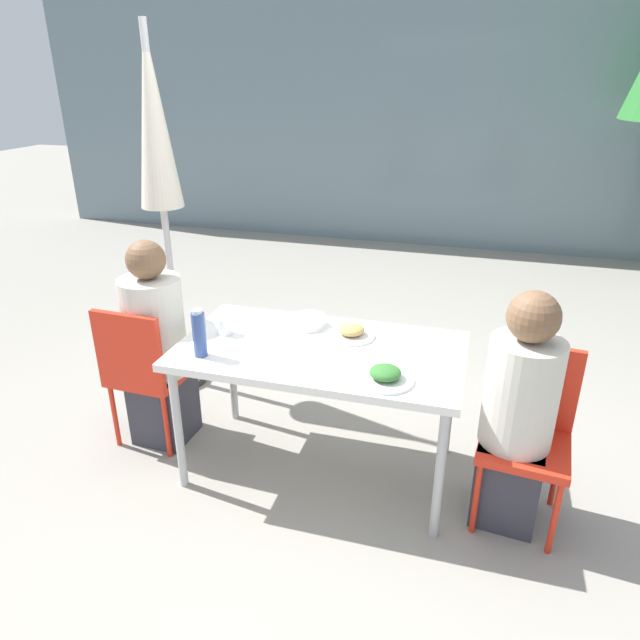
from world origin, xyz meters
TOP-DOWN VIEW (x-y plane):
  - ground_plane at (0.00, 0.00)m, footprint 24.00×24.00m
  - building_facade at (0.00, 4.66)m, footprint 10.00×0.20m
  - dining_table at (0.00, 0.00)m, footprint 1.42×0.78m
  - chair_left at (-1.01, -0.04)m, footprint 0.42×0.42m
  - person_left at (-0.96, 0.04)m, footprint 0.33×0.33m
  - chair_right at (1.02, -0.03)m, footprint 0.44×0.44m
  - person_right at (0.96, -0.10)m, footprint 0.32×0.32m
  - closed_umbrella at (-1.21, 0.67)m, footprint 0.36×0.36m
  - plate_0 at (0.37, -0.24)m, footprint 0.26×0.26m
  - plate_1 at (0.12, 0.16)m, footprint 0.24×0.24m
  - bottle at (-0.53, -0.24)m, footprint 0.07×0.07m
  - drinking_cup at (-0.52, 0.02)m, footprint 0.08×0.08m
  - salad_bowl at (-0.13, 0.23)m, footprint 0.18×0.18m

SIDE VIEW (x-z plane):
  - ground_plane at x=0.00m, z-range 0.00..0.00m
  - chair_left at x=-1.01m, z-range 0.07..0.93m
  - chair_right at x=1.02m, z-range 0.07..0.93m
  - person_right at x=0.96m, z-range -0.03..1.15m
  - person_left at x=-0.96m, z-range -0.03..1.17m
  - dining_table at x=0.00m, z-range 0.31..1.05m
  - plate_1 at x=0.12m, z-range 0.73..0.80m
  - plate_0 at x=0.37m, z-range 0.73..0.80m
  - salad_bowl at x=-0.13m, z-range 0.74..0.80m
  - drinking_cup at x=-0.52m, z-range 0.74..0.83m
  - bottle at x=-0.53m, z-range 0.74..0.98m
  - building_facade at x=0.00m, z-range 0.00..3.00m
  - closed_umbrella at x=-1.21m, z-range 0.45..2.73m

